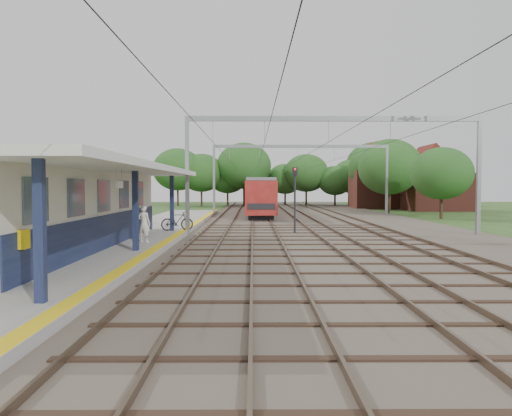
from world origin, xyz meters
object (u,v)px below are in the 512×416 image
object	(u,v)px
person	(144,224)
signal_post	(295,193)
bicycle	(177,221)
train	(259,194)

from	to	relation	value
person	signal_post	size ratio (longest dim) A/B	0.43
person	signal_post	bearing A→B (deg)	-117.57
bicycle	signal_post	distance (m)	7.19
signal_post	train	bearing A→B (deg)	118.78
person	bicycle	xyz separation A→B (m)	(0.61, 6.04, -0.30)
bicycle	signal_post	world-z (taller)	signal_post
signal_post	bicycle	bearing A→B (deg)	-147.20
person	signal_post	xyz separation A→B (m)	(7.56, 7.01, 1.29)
bicycle	person	bearing A→B (deg)	155.95
train	signal_post	size ratio (longest dim) A/B	8.29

